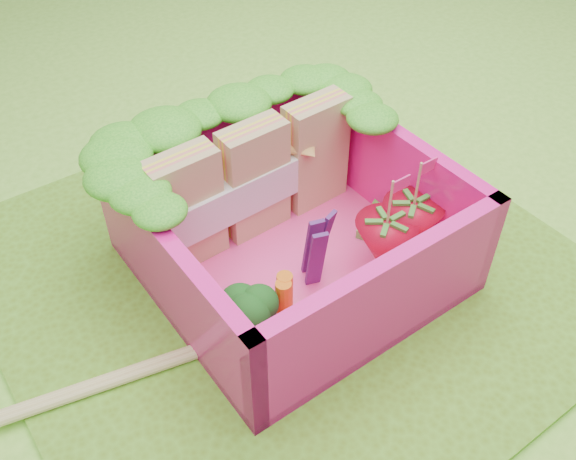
# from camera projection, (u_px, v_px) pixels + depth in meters

# --- Properties ---
(ground) EXTENTS (14.00, 14.00, 0.00)m
(ground) POSITION_uv_depth(u_px,v_px,m) (283.00, 272.00, 3.13)
(ground) COLOR #7AC938
(ground) RESTS_ON ground
(placemat) EXTENTS (2.60, 2.60, 0.03)m
(placemat) POSITION_uv_depth(u_px,v_px,m) (283.00, 270.00, 3.12)
(placemat) COLOR #5F9321
(placemat) RESTS_ON ground
(bento_floor) EXTENTS (1.30, 1.30, 0.05)m
(bento_floor) POSITION_uv_depth(u_px,v_px,m) (292.00, 262.00, 3.11)
(bento_floor) COLOR #FF4195
(bento_floor) RESTS_ON placemat
(bento_box) EXTENTS (1.30, 1.30, 0.55)m
(bento_box) POSITION_uv_depth(u_px,v_px,m) (292.00, 224.00, 2.94)
(bento_box) COLOR #FA158C
(bento_box) RESTS_ON placemat
(lettuce_ruffle) EXTENTS (1.43, 0.77, 0.11)m
(lettuce_ruffle) POSITION_uv_depth(u_px,v_px,m) (235.00, 119.00, 2.98)
(lettuce_ruffle) COLOR #1F8D19
(lettuce_ruffle) RESTS_ON bento_box
(sandwich_stack) EXTENTS (1.08, 0.20, 0.59)m
(sandwich_stack) POSITION_uv_depth(u_px,v_px,m) (255.00, 180.00, 3.08)
(sandwich_stack) COLOR tan
(sandwich_stack) RESTS_ON bento_floor
(broccoli) EXTENTS (0.31, 0.31, 0.27)m
(broccoli) POSITION_uv_depth(u_px,v_px,m) (244.00, 318.00, 2.58)
(broccoli) COLOR #67AD53
(broccoli) RESTS_ON bento_floor
(carrot_sticks) EXTENTS (0.10, 0.10, 0.28)m
(carrot_sticks) POSITION_uv_depth(u_px,v_px,m) (284.00, 302.00, 2.70)
(carrot_sticks) COLOR orange
(carrot_sticks) RESTS_ON bento_floor
(purple_wedges) EXTENTS (0.16, 0.12, 0.38)m
(purple_wedges) POSITION_uv_depth(u_px,v_px,m) (317.00, 249.00, 2.87)
(purple_wedges) COLOR #4A1A5D
(purple_wedges) RESTS_ON bento_floor
(strawberry_left) EXTENTS (0.29, 0.29, 0.53)m
(strawberry_left) POSITION_uv_depth(u_px,v_px,m) (384.00, 246.00, 2.94)
(strawberry_left) COLOR red
(strawberry_left) RESTS_ON bento_floor
(strawberry_right) EXTENTS (0.29, 0.29, 0.53)m
(strawberry_right) POSITION_uv_depth(u_px,v_px,m) (410.00, 227.00, 3.03)
(strawberry_right) COLOR red
(strawberry_right) RESTS_ON bento_floor
(snap_peas) EXTENTS (0.32, 0.41, 0.05)m
(snap_peas) POSITION_uv_depth(u_px,v_px,m) (391.00, 231.00, 3.19)
(snap_peas) COLOR green
(snap_peas) RESTS_ON bento_floor
(chopsticks) EXTENTS (2.30, 0.55, 0.05)m
(chopsticks) POSITION_uv_depth(u_px,v_px,m) (95.00, 386.00, 2.60)
(chopsticks) COLOR #D0C072
(chopsticks) RESTS_ON placemat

